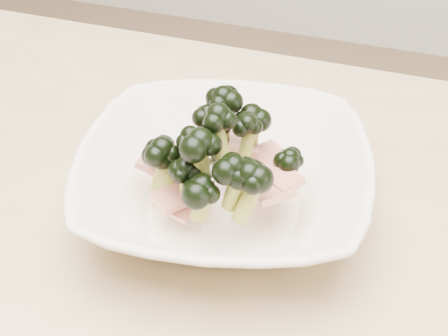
{
  "coord_description": "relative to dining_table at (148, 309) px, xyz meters",
  "views": [
    {
      "loc": [
        0.21,
        -0.37,
        1.16
      ],
      "look_at": [
        0.06,
        0.07,
        0.8
      ],
      "focal_mm": 50.0,
      "sensor_mm": 36.0,
      "label": 1
    }
  ],
  "objects": [
    {
      "name": "dining_table",
      "position": [
        0.0,
        0.0,
        0.0
      ],
      "size": [
        1.2,
        0.8,
        0.75
      ],
      "color": "tan",
      "rests_on": "ground"
    },
    {
      "name": "broccoli_dish",
      "position": [
        0.06,
        0.07,
        0.14
      ],
      "size": [
        0.33,
        0.33,
        0.13
      ],
      "color": "#F5E3CF",
      "rests_on": "dining_table"
    }
  ]
}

